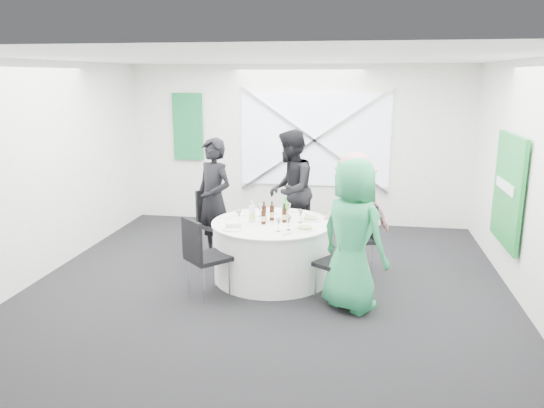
% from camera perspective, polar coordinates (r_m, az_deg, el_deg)
% --- Properties ---
extents(floor, '(6.00, 6.00, 0.00)m').
position_cam_1_polar(floor, '(6.90, -0.27, -8.49)').
color(floor, black).
rests_on(floor, ground).
extents(ceiling, '(6.00, 6.00, 0.00)m').
position_cam_1_polar(ceiling, '(6.39, -0.30, 15.44)').
color(ceiling, white).
rests_on(ceiling, wall_back).
extents(wall_back, '(6.00, 0.00, 6.00)m').
position_cam_1_polar(wall_back, '(9.44, 2.80, 6.33)').
color(wall_back, silver).
rests_on(wall_back, floor).
extents(wall_front, '(6.00, 0.00, 6.00)m').
position_cam_1_polar(wall_front, '(3.67, -8.23, -5.56)').
color(wall_front, silver).
rests_on(wall_front, floor).
extents(wall_left, '(0.00, 6.00, 6.00)m').
position_cam_1_polar(wall_left, '(7.60, -23.23, 3.45)').
color(wall_left, silver).
rests_on(wall_left, floor).
extents(wall_right, '(0.00, 6.00, 6.00)m').
position_cam_1_polar(wall_right, '(6.69, 25.94, 1.94)').
color(wall_right, silver).
rests_on(wall_right, floor).
extents(window_panel, '(2.60, 0.03, 1.60)m').
position_cam_1_polar(window_panel, '(9.36, 4.61, 6.85)').
color(window_panel, white).
rests_on(window_panel, wall_back).
extents(window_brace_a, '(2.63, 0.05, 1.84)m').
position_cam_1_polar(window_brace_a, '(9.32, 4.59, 6.83)').
color(window_brace_a, silver).
rests_on(window_brace_a, window_panel).
extents(window_brace_b, '(2.63, 0.05, 1.84)m').
position_cam_1_polar(window_brace_b, '(9.32, 4.59, 6.83)').
color(window_brace_b, silver).
rests_on(window_brace_b, window_panel).
extents(green_banner, '(0.55, 0.04, 1.20)m').
position_cam_1_polar(green_banner, '(9.79, -9.05, 8.21)').
color(green_banner, '#146532').
rests_on(green_banner, wall_back).
extents(green_sign, '(0.05, 1.20, 1.40)m').
position_cam_1_polar(green_sign, '(7.28, 24.04, 1.37)').
color(green_sign, '#188632').
rests_on(green_sign, wall_right).
extents(banquet_table, '(1.56, 1.56, 0.76)m').
position_cam_1_polar(banquet_table, '(6.95, 0.00, -4.97)').
color(banquet_table, white).
rests_on(banquet_table, floor).
extents(chair_back, '(0.43, 0.43, 0.82)m').
position_cam_1_polar(chair_back, '(8.02, 2.68, -1.71)').
color(chair_back, black).
rests_on(chair_back, floor).
extents(chair_back_left, '(0.63, 0.63, 0.99)m').
position_cam_1_polar(chair_back_left, '(7.77, -6.27, -1.46)').
color(chair_back_left, black).
rests_on(chair_back_left, floor).
extents(chair_back_right, '(0.56, 0.56, 0.96)m').
position_cam_1_polar(chair_back_right, '(7.21, 9.63, -2.97)').
color(chair_back_right, black).
rests_on(chair_back_right, floor).
extents(chair_front_right, '(0.59, 0.59, 0.93)m').
position_cam_1_polar(chair_front_right, '(6.21, 7.61, -5.77)').
color(chair_front_right, black).
rests_on(chair_front_right, floor).
extents(chair_front_left, '(0.63, 0.63, 0.98)m').
position_cam_1_polar(chair_front_left, '(6.34, -7.59, -5.07)').
color(chair_front_left, black).
rests_on(chair_front_left, floor).
extents(person_man_back_left, '(0.77, 0.70, 1.76)m').
position_cam_1_polar(person_man_back_left, '(7.57, -6.27, 0.43)').
color(person_man_back_left, black).
rests_on(person_man_back_left, floor).
extents(person_man_back, '(0.53, 0.91, 1.82)m').
position_cam_1_polar(person_man_back, '(8.04, 1.95, 1.51)').
color(person_man_back, black).
rests_on(person_man_back, floor).
extents(person_woman_pink, '(1.16, 0.86, 1.63)m').
position_cam_1_polar(person_woman_pink, '(7.16, 8.81, -0.96)').
color(person_woman_pink, '#CC8488').
rests_on(person_woman_pink, floor).
extents(person_woman_green, '(1.01, 0.95, 1.74)m').
position_cam_1_polar(person_woman_green, '(5.98, 8.66, -3.35)').
color(person_woman_green, '#289358').
rests_on(person_woman_green, floor).
extents(plate_back, '(0.27, 0.27, 0.01)m').
position_cam_1_polar(plate_back, '(7.34, 0.38, -0.81)').
color(plate_back, white).
rests_on(plate_back, banquet_table).
extents(plate_back_left, '(0.26, 0.26, 0.01)m').
position_cam_1_polar(plate_back_left, '(7.24, -3.48, -1.04)').
color(plate_back_left, white).
rests_on(plate_back_left, banquet_table).
extents(plate_back_right, '(0.27, 0.27, 0.04)m').
position_cam_1_polar(plate_back_right, '(6.95, 4.12, -1.60)').
color(plate_back_right, white).
rests_on(plate_back_right, banquet_table).
extents(plate_front_right, '(0.26, 0.26, 0.04)m').
position_cam_1_polar(plate_front_right, '(6.51, 3.59, -2.64)').
color(plate_front_right, white).
rests_on(plate_front_right, banquet_table).
extents(plate_front_left, '(0.25, 0.25, 0.01)m').
position_cam_1_polar(plate_front_left, '(6.53, -4.29, -2.68)').
color(plate_front_left, white).
rests_on(plate_front_left, banquet_table).
extents(napkin, '(0.22, 0.18, 0.05)m').
position_cam_1_polar(napkin, '(6.59, -4.19, -2.23)').
color(napkin, white).
rests_on(napkin, plate_front_left).
extents(beer_bottle_a, '(0.06, 0.06, 0.26)m').
position_cam_1_polar(beer_bottle_a, '(6.86, -0.87, -1.04)').
color(beer_bottle_a, '#321509').
rests_on(beer_bottle_a, banquet_table).
extents(beer_bottle_b, '(0.06, 0.06, 0.25)m').
position_cam_1_polar(beer_bottle_b, '(6.90, -0.00, -0.98)').
color(beer_bottle_b, '#321509').
rests_on(beer_bottle_b, banquet_table).
extents(beer_bottle_c, '(0.06, 0.06, 0.24)m').
position_cam_1_polar(beer_bottle_c, '(6.81, 1.33, -1.23)').
color(beer_bottle_c, '#321509').
rests_on(beer_bottle_c, banquet_table).
extents(beer_bottle_d, '(0.06, 0.06, 0.24)m').
position_cam_1_polar(beer_bottle_d, '(6.73, -0.93, -1.42)').
color(beer_bottle_d, '#321509').
rests_on(beer_bottle_d, banquet_table).
extents(green_water_bottle, '(0.08, 0.08, 0.33)m').
position_cam_1_polar(green_water_bottle, '(6.84, 1.44, -0.83)').
color(green_water_bottle, green).
rests_on(green_water_bottle, banquet_table).
extents(clear_water_bottle, '(0.08, 0.08, 0.28)m').
position_cam_1_polar(clear_water_bottle, '(6.81, -2.16, -1.08)').
color(clear_water_bottle, white).
rests_on(clear_water_bottle, banquet_table).
extents(wine_glass_a, '(0.07, 0.07, 0.17)m').
position_cam_1_polar(wine_glass_a, '(7.06, -2.07, -0.43)').
color(wine_glass_a, white).
rests_on(wine_glass_a, banquet_table).
extents(wine_glass_b, '(0.07, 0.07, 0.17)m').
position_cam_1_polar(wine_glass_b, '(6.40, 0.68, -1.89)').
color(wine_glass_b, white).
rests_on(wine_glass_b, banquet_table).
extents(wine_glass_c, '(0.07, 0.07, 0.17)m').
position_cam_1_polar(wine_glass_c, '(6.78, -3.58, -1.03)').
color(wine_glass_c, white).
rests_on(wine_glass_c, banquet_table).
extents(wine_glass_d, '(0.07, 0.07, 0.17)m').
position_cam_1_polar(wine_glass_d, '(6.80, 3.07, -0.99)').
color(wine_glass_d, white).
rests_on(wine_glass_d, banquet_table).
extents(wine_glass_e, '(0.07, 0.07, 0.17)m').
position_cam_1_polar(wine_glass_e, '(7.12, 1.79, -0.29)').
color(wine_glass_e, white).
rests_on(wine_glass_e, banquet_table).
extents(wine_glass_f, '(0.07, 0.07, 0.17)m').
position_cam_1_polar(wine_glass_f, '(7.09, -1.31, -0.35)').
color(wine_glass_f, white).
rests_on(wine_glass_f, banquet_table).
extents(wine_glass_g, '(0.07, 0.07, 0.17)m').
position_cam_1_polar(wine_glass_g, '(6.46, 1.78, -1.74)').
color(wine_glass_g, white).
rests_on(wine_glass_g, banquet_table).
extents(fork_a, '(0.08, 0.14, 0.01)m').
position_cam_1_polar(fork_a, '(7.29, -2.73, -0.96)').
color(fork_a, silver).
rests_on(fork_a, banquet_table).
extents(knife_a, '(0.09, 0.14, 0.01)m').
position_cam_1_polar(knife_a, '(7.06, -4.35, -1.46)').
color(knife_a, silver).
rests_on(knife_a, banquet_table).
extents(fork_b, '(0.15, 0.02, 0.01)m').
position_cam_1_polar(fork_b, '(7.33, 2.17, -0.87)').
color(fork_b, silver).
rests_on(fork_b, banquet_table).
extents(knife_b, '(0.15, 0.03, 0.01)m').
position_cam_1_polar(knife_b, '(7.40, -0.14, -0.73)').
color(knife_b, silver).
rests_on(knife_b, banquet_table).
extents(fork_c, '(0.10, 0.13, 0.01)m').
position_cam_1_polar(fork_c, '(6.93, 4.73, -1.76)').
color(fork_c, silver).
rests_on(fork_c, banquet_table).
extents(knife_c, '(0.08, 0.14, 0.01)m').
position_cam_1_polar(knife_c, '(7.16, 3.86, -1.25)').
color(knife_c, silver).
rests_on(knife_c, banquet_table).
extents(fork_d, '(0.12, 0.12, 0.01)m').
position_cam_1_polar(fork_d, '(6.32, 1.64, -3.26)').
color(fork_d, silver).
rests_on(fork_d, banquet_table).
extents(knife_d, '(0.11, 0.12, 0.01)m').
position_cam_1_polar(knife_d, '(6.56, 4.27, -2.64)').
color(knife_d, silver).
rests_on(knife_d, banquet_table).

